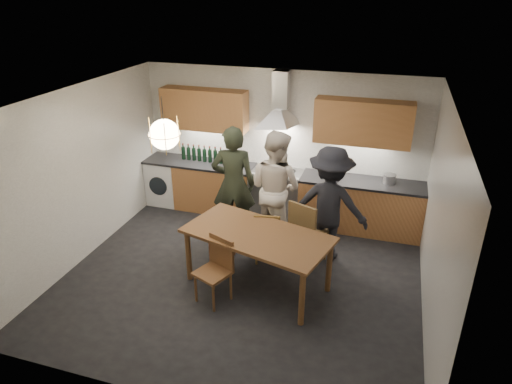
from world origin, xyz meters
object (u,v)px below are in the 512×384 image
(person_left, at_px, (234,184))
(person_right, at_px, (329,205))
(person_mid, at_px, (275,188))
(dining_table, at_px, (258,240))
(stock_pot, at_px, (389,179))
(mixing_bowl, at_px, (333,177))
(wine_bottles, at_px, (202,153))
(chair_front, at_px, (217,265))
(chair_back_left, at_px, (220,234))

(person_left, bearing_deg, person_right, 161.80)
(person_mid, xyz_separation_m, person_right, (0.90, -0.25, -0.04))
(person_mid, bearing_deg, person_left, 31.48)
(dining_table, bearing_deg, stock_pot, 67.63)
(dining_table, relative_size, person_right, 1.20)
(mixing_bowl, distance_m, wine_bottles, 2.43)
(dining_table, height_order, wine_bottles, wine_bottles)
(dining_table, relative_size, person_mid, 1.15)
(stock_pot, bearing_deg, chair_front, -128.93)
(dining_table, bearing_deg, person_right, 66.85)
(chair_front, relative_size, mixing_bowl, 3.36)
(dining_table, relative_size, mixing_bowl, 8.03)
(chair_front, bearing_deg, person_left, 124.27)
(person_left, bearing_deg, dining_table, 110.33)
(dining_table, height_order, mixing_bowl, mixing_bowl)
(chair_front, bearing_deg, person_right, 72.18)
(person_left, bearing_deg, chair_front, 89.08)
(chair_back_left, relative_size, mixing_bowl, 3.08)
(chair_front, xyz_separation_m, mixing_bowl, (1.13, 2.44, 0.42))
(chair_front, bearing_deg, dining_table, 67.77)
(stock_pot, bearing_deg, wine_bottles, 179.57)
(dining_table, xyz_separation_m, stock_pot, (1.62, 2.10, 0.23))
(chair_back_left, bearing_deg, person_mid, -130.16)
(chair_back_left, height_order, person_mid, person_mid)
(wine_bottles, bearing_deg, mixing_bowl, -2.86)
(chair_front, xyz_separation_m, wine_bottles, (-1.29, 2.56, 0.53))
(person_right, bearing_deg, dining_table, 54.31)
(dining_table, bearing_deg, person_left, 138.13)
(chair_front, bearing_deg, wine_bottles, 139.30)
(chair_back_left, distance_m, person_mid, 1.16)
(dining_table, distance_m, person_right, 1.31)
(dining_table, distance_m, person_left, 1.42)
(chair_back_left, relative_size, person_right, 0.46)
(mixing_bowl, bearing_deg, person_right, -84.16)
(person_left, distance_m, person_right, 1.58)
(person_right, distance_m, wine_bottles, 2.76)
(mixing_bowl, relative_size, stock_pot, 1.34)
(chair_back_left, height_order, person_left, person_left)
(chair_front, height_order, mixing_bowl, mixing_bowl)
(chair_back_left, distance_m, wine_bottles, 2.08)
(person_mid, height_order, wine_bottles, person_mid)
(person_mid, height_order, stock_pot, person_mid)
(dining_table, relative_size, wine_bottles, 2.65)
(person_right, bearing_deg, chair_front, 52.24)
(chair_front, distance_m, person_right, 1.94)
(wine_bottles, bearing_deg, chair_front, -63.31)
(dining_table, distance_m, mixing_bowl, 2.14)
(dining_table, distance_m, chair_front, 0.65)
(dining_table, height_order, person_mid, person_mid)
(person_left, xyz_separation_m, person_right, (1.57, -0.15, -0.06))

